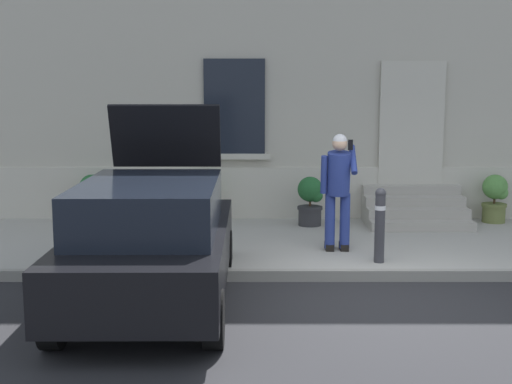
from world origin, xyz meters
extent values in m
plane|color=#232326|center=(0.00, 0.00, 0.00)|extent=(80.00, 80.00, 0.00)
cube|color=#99968E|center=(0.00, 2.80, 0.07)|extent=(24.00, 3.60, 0.15)
cube|color=gray|center=(0.00, 0.94, 0.07)|extent=(24.00, 0.12, 0.15)
cube|color=#B2AD9E|center=(0.00, 5.30, 3.75)|extent=(24.00, 1.40, 7.50)
cube|color=#BCB7A8|center=(0.00, 4.58, 0.55)|extent=(24.00, 0.08, 1.10)
cube|color=#1E472D|center=(1.52, 4.57, 1.84)|extent=(1.00, 0.08, 2.10)
cube|color=#BCB7A8|center=(1.52, 4.55, 1.89)|extent=(1.16, 0.06, 2.24)
cube|color=black|center=(-1.68, 4.57, 2.20)|extent=(1.10, 0.06, 1.70)
cube|color=#BCB7A8|center=(-1.68, 4.54, 1.30)|extent=(1.30, 0.12, 0.10)
cube|color=#9E998E|center=(1.52, 3.48, 0.23)|extent=(1.76, 0.32, 0.16)
cube|color=#9E998E|center=(1.52, 3.80, 0.31)|extent=(1.76, 0.32, 0.32)
cube|color=#9E998E|center=(1.52, 4.12, 0.39)|extent=(1.76, 0.32, 0.48)
cube|color=#9E998E|center=(1.52, 4.44, 0.47)|extent=(1.76, 0.32, 0.64)
cube|color=black|center=(-2.52, -0.08, 0.62)|extent=(1.77, 4.01, 0.64)
cube|color=black|center=(-2.52, -0.23, 1.22)|extent=(1.55, 2.41, 0.56)
cube|color=black|center=(-2.53, 1.94, 0.40)|extent=(1.66, 0.11, 0.20)
cube|color=yellow|center=(-2.53, 1.94, 0.58)|extent=(0.52, 0.02, 0.12)
cube|color=#B21414|center=(-3.28, 1.93, 0.84)|extent=(0.16, 0.04, 0.18)
cube|color=#B21414|center=(-1.77, 1.94, 0.84)|extent=(0.16, 0.04, 0.18)
cube|color=black|center=(-2.52, 1.38, 1.90)|extent=(1.49, 0.37, 0.87)
cylinder|color=black|center=(-3.30, -1.48, 0.30)|extent=(0.20, 0.60, 0.60)
cylinder|color=black|center=(-1.71, -1.47, 0.30)|extent=(0.20, 0.60, 0.60)
cylinder|color=black|center=(-3.32, 1.32, 0.30)|extent=(0.20, 0.60, 0.60)
cylinder|color=black|center=(-1.73, 1.33, 0.30)|extent=(0.20, 0.60, 0.60)
cylinder|color=#333338|center=(0.41, 1.35, 0.62)|extent=(0.14, 0.14, 0.95)
sphere|color=#333338|center=(0.41, 1.35, 1.12)|extent=(0.15, 0.15, 0.15)
cylinder|color=silver|center=(0.41, 1.35, 0.92)|extent=(0.15, 0.15, 0.06)
cylinder|color=#333338|center=(-3.03, 1.35, 0.62)|extent=(0.14, 0.14, 0.95)
sphere|color=#333338|center=(-3.03, 1.35, 1.12)|extent=(0.15, 0.15, 0.15)
cylinder|color=silver|center=(-3.03, 1.35, 0.92)|extent=(0.15, 0.15, 0.06)
cylinder|color=navy|center=(-0.20, 2.04, 0.60)|extent=(0.15, 0.15, 0.82)
cube|color=black|center=(-0.20, 2.10, 0.20)|extent=(0.12, 0.28, 0.10)
cylinder|color=navy|center=(0.02, 2.04, 0.60)|extent=(0.15, 0.15, 0.82)
cube|color=black|center=(0.02, 2.10, 0.20)|extent=(0.12, 0.28, 0.10)
cylinder|color=navy|center=(-0.09, 1.99, 1.32)|extent=(0.34, 0.44, 0.67)
sphere|color=tan|center=(-0.09, 1.91, 1.76)|extent=(0.22, 0.22, 0.22)
sphere|color=silver|center=(-0.09, 1.91, 1.79)|extent=(0.21, 0.21, 0.21)
cylinder|color=navy|center=(-0.31, 1.94, 1.30)|extent=(0.09, 0.18, 0.57)
cylinder|color=navy|center=(0.11, 1.94, 1.52)|extent=(0.09, 0.42, 0.41)
cube|color=black|center=(0.06, 1.89, 1.74)|extent=(0.07, 0.02, 0.15)
cylinder|color=#B25B38|center=(-4.23, 4.22, 0.32)|extent=(0.40, 0.40, 0.34)
cylinder|color=#B25B38|center=(-4.23, 4.22, 0.46)|extent=(0.44, 0.44, 0.05)
cylinder|color=#47331E|center=(-4.23, 4.22, 0.61)|extent=(0.04, 0.04, 0.24)
sphere|color=#1E5628|center=(-4.23, 4.22, 0.79)|extent=(0.44, 0.44, 0.44)
sphere|color=#1E5628|center=(-4.13, 4.17, 0.69)|extent=(0.24, 0.24, 0.24)
cylinder|color=beige|center=(-2.29, 4.17, 0.32)|extent=(0.40, 0.40, 0.34)
cylinder|color=beige|center=(-2.29, 4.17, 0.46)|extent=(0.44, 0.44, 0.05)
cylinder|color=#47331E|center=(-2.29, 4.17, 0.61)|extent=(0.04, 0.04, 0.24)
sphere|color=#387F33|center=(-2.29, 4.17, 0.79)|extent=(0.44, 0.44, 0.44)
sphere|color=#387F33|center=(-2.19, 4.12, 0.69)|extent=(0.24, 0.24, 0.24)
cylinder|color=#2D2D30|center=(-0.35, 3.93, 0.32)|extent=(0.40, 0.40, 0.34)
cylinder|color=#2D2D30|center=(-0.35, 3.93, 0.46)|extent=(0.44, 0.44, 0.05)
cylinder|color=#47331E|center=(-0.35, 3.93, 0.61)|extent=(0.04, 0.04, 0.24)
sphere|color=#1E5628|center=(-0.35, 3.93, 0.79)|extent=(0.44, 0.44, 0.44)
sphere|color=#1E5628|center=(-0.25, 3.88, 0.69)|extent=(0.24, 0.24, 0.24)
cylinder|color=#606B38|center=(2.96, 4.21, 0.32)|extent=(0.40, 0.40, 0.34)
cylinder|color=#606B38|center=(2.96, 4.21, 0.46)|extent=(0.44, 0.44, 0.05)
cylinder|color=#47331E|center=(2.96, 4.21, 0.61)|extent=(0.04, 0.04, 0.24)
sphere|color=#4C843D|center=(2.96, 4.21, 0.79)|extent=(0.44, 0.44, 0.44)
sphere|color=#4C843D|center=(3.06, 4.16, 0.69)|extent=(0.24, 0.24, 0.24)
camera|label=1|loc=(-1.30, -8.13, 2.60)|focal=49.21mm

